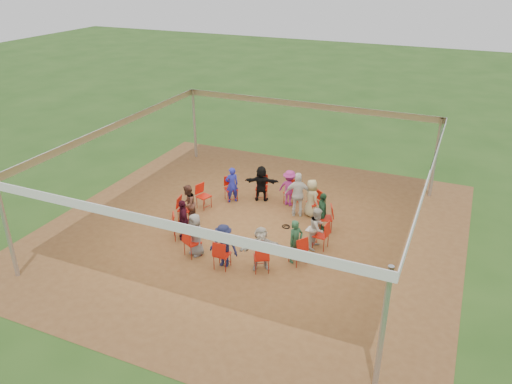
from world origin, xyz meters
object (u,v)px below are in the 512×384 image
at_px(chair_3, 291,192).
at_px(chair_4, 262,188).
at_px(person_seated_2, 311,198).
at_px(laptop, 312,228).
at_px(chair_0, 321,235).
at_px(chair_1, 326,218).
at_px(chair_8, 180,226).
at_px(standing_person, 298,195).
at_px(chair_5, 231,189).
at_px(chair_6, 204,196).
at_px(chair_12, 298,250).
at_px(cable_coil, 286,227).
at_px(person_seated_5, 232,185).
at_px(person_seated_11, 296,242).
at_px(chair_2, 314,203).
at_px(person_seated_8, 195,235).
at_px(chair_11, 261,257).
at_px(person_seated_3, 289,188).
at_px(chair_7, 185,209).
at_px(person_seated_9, 224,246).
at_px(person_seated_0, 317,228).
at_px(chair_10, 222,254).
at_px(chair_9, 192,242).
at_px(person_seated_4, 261,183).
at_px(person_seated_7, 183,219).
at_px(person_seated_1, 322,212).
at_px(person_seated_6, 188,204).
at_px(person_seated_10, 261,248).

height_order(chair_3, chair_4, same).
distance_m(person_seated_2, laptop, 2.00).
distance_m(chair_0, chair_1, 1.13).
distance_m(chair_8, standing_person, 4.14).
distance_m(chair_0, chair_5, 4.40).
xyz_separation_m(chair_6, chair_12, (4.21, -2.01, 0.00)).
height_order(chair_1, cable_coil, chair_1).
relative_size(person_seated_5, person_seated_11, 1.00).
bearing_deg(chair_2, person_seated_8, 96.74).
distance_m(chair_11, person_seated_3, 4.29).
xyz_separation_m(chair_0, person_seated_11, (-0.46, -1.00, 0.22)).
height_order(chair_0, person_seated_11, person_seated_11).
distance_m(chair_11, chair_12, 1.13).
distance_m(chair_7, person_seated_3, 3.78).
distance_m(chair_4, standing_person, 1.84).
bearing_deg(person_seated_9, laptop, 43.94).
bearing_deg(chair_11, chair_8, 138.46).
bearing_deg(chair_5, chair_8, 41.54).
bearing_deg(person_seated_0, chair_10, 140.16).
bearing_deg(chair_12, chair_8, 124.62).
bearing_deg(chair_9, person_seated_3, 96.74).
bearing_deg(chair_12, person_seated_8, 136.77).
relative_size(person_seated_4, standing_person, 0.84).
bearing_deg(chair_5, chair_6, 13.85).
bearing_deg(person_seated_11, person_seated_7, 124.62).
relative_size(chair_12, person_seated_11, 0.68).
bearing_deg(chair_0, person_seated_1, 19.91).
distance_m(chair_3, standing_person, 0.99).
relative_size(chair_6, person_seated_0, 0.68).
height_order(person_seated_6, person_seated_11, same).
bearing_deg(laptop, person_seated_7, 111.58).
xyz_separation_m(person_seated_3, person_seated_5, (-1.99, -0.57, 0.00)).
bearing_deg(chair_8, laptop, 70.61).
bearing_deg(chair_8, chair_12, 55.38).
bearing_deg(chair_1, person_seated_11, 149.45).
xyz_separation_m(person_seated_3, person_seated_4, (-1.07, -0.04, 0.00)).
xyz_separation_m(chair_2, chair_6, (-3.72, -1.07, 0.00)).
height_order(chair_3, chair_9, same).
bearing_deg(person_seated_1, chair_6, 68.66).
relative_size(chair_0, cable_coil, 2.58).
relative_size(chair_2, person_seated_4, 0.68).
bearing_deg(person_seated_8, person_seated_10, 27.69).
bearing_deg(person_seated_4, chair_2, 155.16).
bearing_deg(person_seated_6, chair_0, 82.89).
xyz_separation_m(person_seated_3, person_seated_7, (-2.24, -3.52, 0.00)).
relative_size(person_seated_0, person_seated_9, 1.00).
relative_size(chair_11, person_seated_5, 0.68).
height_order(chair_8, standing_person, standing_person).
relative_size(chair_3, person_seated_7, 0.68).
bearing_deg(person_seated_1, chair_7, 82.89).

